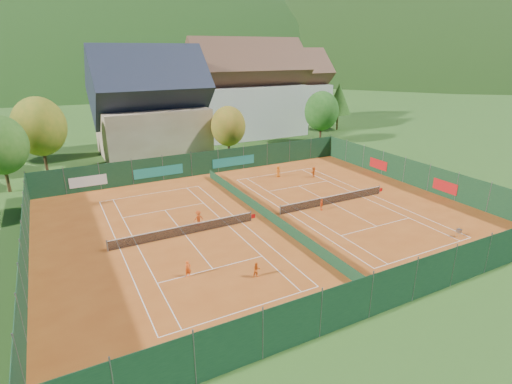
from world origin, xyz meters
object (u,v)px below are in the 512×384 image
object	(u,v)px
chalet	(151,110)
player_right_near	(322,205)
player_left_mid	(257,270)
player_left_far	(198,218)
player_right_far_b	(313,172)
player_left_near	(188,269)
ball_hopper	(459,231)
hotel_block_b	(289,91)
hotel_block_a	(247,95)
player_right_far_a	(278,171)

from	to	relation	value
chalet	player_right_near	size ratio (longest dim) A/B	13.43
chalet	player_left_mid	size ratio (longest dim) A/B	13.80
chalet	player_left_far	world-z (taller)	chalet
player_left_far	player_right_far_b	distance (m)	19.19
player_left_far	player_left_near	bearing A→B (deg)	59.97
player_left_near	player_left_far	distance (m)	8.70
player_right_near	player_right_far_b	distance (m)	10.95
ball_hopper	player_right_far_b	world-z (taller)	player_right_far_b
player_left_near	chalet	bearing A→B (deg)	72.63
hotel_block_b	player_left_far	distance (m)	56.29
player_left_mid	player_right_far_b	bearing A→B (deg)	50.43
hotel_block_a	player_right_far_b	size ratio (longest dim) A/B	16.23
ball_hopper	player_right_far_b	distance (m)	19.75
chalet	ball_hopper	distance (m)	44.54
hotel_block_a	player_left_near	world-z (taller)	hotel_block_a
hotel_block_a	player_right_far_b	world-z (taller)	hotel_block_a
chalet	ball_hopper	xyz separation A→B (m)	(15.68, -41.24, -6.07)
player_left_far	ball_hopper	bearing A→B (deg)	141.18
player_left_mid	chalet	bearing A→B (deg)	91.27
hotel_block_b	player_left_far	size ratio (longest dim) A/B	11.87
hotel_block_a	player_left_mid	distance (m)	50.32
ball_hopper	hotel_block_a	bearing A→B (deg)	85.98
player_left_mid	ball_hopper	bearing A→B (deg)	-2.06
player_right_far_b	ball_hopper	bearing A→B (deg)	59.01
player_left_mid	player_right_near	bearing A→B (deg)	39.98
hotel_block_b	player_left_mid	distance (m)	64.09
player_right_far_a	player_right_far_b	world-z (taller)	player_right_far_a
player_left_mid	player_left_far	size ratio (longest dim) A/B	0.81
hotel_block_b	player_left_mid	world-z (taller)	hotel_block_b
player_left_far	player_right_far_b	size ratio (longest dim) A/B	1.09
player_left_near	player_left_mid	size ratio (longest dim) A/B	1.05
ball_hopper	player_right_far_b	size ratio (longest dim) A/B	0.60
hotel_block_b	player_left_mid	size ratio (longest dim) A/B	14.71
ball_hopper	player_right_far_a	xyz separation A→B (m)	(-5.02, 21.83, 0.17)
hotel_block_a	player_left_far	size ratio (longest dim) A/B	14.84
ball_hopper	player_left_mid	xyz separation A→B (m)	(-18.36, 2.34, 0.03)
player_right_far_a	player_left_far	bearing A→B (deg)	20.11
chalet	hotel_block_a	distance (m)	19.94
player_left_far	hotel_block_a	bearing A→B (deg)	-127.91
ball_hopper	player_left_near	bearing A→B (deg)	168.25
ball_hopper	player_right_far_a	size ratio (longest dim) A/B	0.55
player_right_far_b	player_right_near	bearing A→B (deg)	24.42
chalet	hotel_block_b	world-z (taller)	chalet
hotel_block_b	player_left_far	bearing A→B (deg)	-130.37
chalet	player_left_far	bearing A→B (deg)	-96.50
hotel_block_b	player_left_mid	bearing A→B (deg)	-124.00
player_right_far_b	player_right_far_a	bearing A→B (deg)	-62.77
chalet	player_right_far_b	world-z (taller)	chalet
player_left_far	player_left_mid	bearing A→B (deg)	88.05
chalet	ball_hopper	world-z (taller)	chalet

